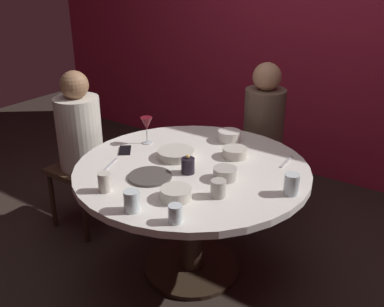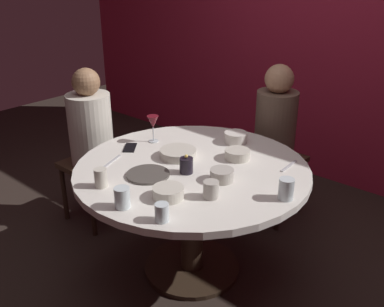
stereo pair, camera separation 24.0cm
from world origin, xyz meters
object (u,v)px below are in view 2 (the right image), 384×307
dining_table (192,189)px  cup_near_candle (286,189)px  bowl_serving_large (222,175)px  candle_holder (186,165)px  bowl_sauce_side (236,137)px  cup_by_left_diner (101,178)px  dinner_plate (148,174)px  cup_center_front (162,212)px  bowl_salad_center (237,154)px  cup_by_right_diner (211,190)px  cup_far_edge (122,198)px  cell_phone (130,148)px  wine_glass (153,123)px  seated_diner_left (91,130)px  bowl_small_white (178,153)px  seated_diner_back (276,126)px  bowl_rice_portion (168,193)px

dining_table → cup_near_candle: (0.60, 0.02, 0.20)m
bowl_serving_large → dining_table: bearing=172.9°
candle_holder → bowl_sauce_side: 0.55m
dining_table → cup_by_left_diner: bearing=-111.5°
candle_holder → dinner_plate: 0.22m
candle_holder → cup_center_front: candle_holder is taller
candle_holder → bowl_salad_center: (0.10, 0.34, -0.02)m
cup_center_front → cup_by_left_diner: bearing=176.5°
cup_by_right_diner → dining_table: bearing=145.5°
bowl_salad_center → candle_holder: bearing=-107.0°
cup_far_edge → cell_phone: bearing=135.5°
wine_glass → cup_center_front: (0.71, -0.65, -0.08)m
cell_phone → cup_by_left_diner: bearing=82.4°
seated_diner_left → cup_center_front: (1.22, -0.53, 0.06)m
cell_phone → bowl_small_white: size_ratio=0.64×
candle_holder → cup_far_edge: size_ratio=1.05×
seated_diner_left → cup_near_candle: seated_diner_left is taller
cell_phone → bowl_sauce_side: bowl_sauce_side is taller
bowl_salad_center → cup_by_left_diner: (-0.33, -0.75, 0.02)m
seated_diner_back → bowl_serving_large: (0.24, -0.95, 0.04)m
bowl_serving_large → bowl_rice_portion: bowl_serving_large is taller
bowl_small_white → bowl_sauce_side: size_ratio=1.49×
cell_phone → bowl_small_white: bearing=158.0°
seated_diner_left → bowl_rice_portion: seated_diner_left is taller
bowl_sauce_side → cup_center_front: cup_center_front is taller
dining_table → bowl_sauce_side: bowl_sauce_side is taller
dinner_plate → cup_by_right_diner: (0.41, 0.04, 0.04)m
bowl_salad_center → dinner_plate: bearing=-115.3°
dinner_plate → cup_near_candle: 0.75m
cell_phone → dining_table: bearing=147.5°
wine_glass → bowl_sauce_side: size_ratio=1.19×
bowl_sauce_side → cup_far_edge: cup_far_edge is taller
dining_table → bowl_small_white: size_ratio=6.16×
cup_center_front → cup_far_edge: 0.23m
bowl_small_white → cup_by_left_diner: 0.54m
cell_phone → bowl_rice_portion: bowl_rice_portion is taller
wine_glass → cup_far_edge: (0.49, -0.68, -0.08)m
wine_glass → bowl_serving_large: (0.67, -0.15, -0.10)m
bowl_small_white → cup_by_left_diner: size_ratio=2.17×
dining_table → dinner_plate: bearing=-112.7°
cup_by_right_diner → cup_center_front: size_ratio=1.01×
cup_center_front → cup_far_edge: size_ratio=0.83×
seated_diner_back → cell_phone: (-0.47, -0.97, 0.01)m
cup_by_right_diner → bowl_salad_center: bearing=110.4°
seated_diner_left → candle_holder: seated_diner_left is taller
cell_phone → cup_by_left_diner: size_ratio=1.38×
seated_diner_left → bowl_serving_large: size_ratio=9.02×
candle_holder → cup_by_right_diner: bearing=-24.9°
bowl_small_white → bowl_sauce_side: bearing=73.6°
bowl_sauce_side → cup_by_left_diner: 0.97m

